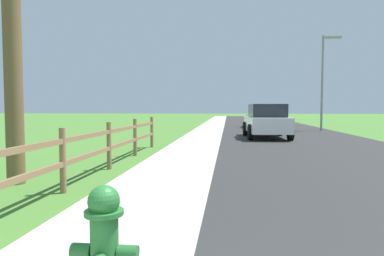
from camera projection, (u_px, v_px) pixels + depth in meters
The scene contains 9 objects.
ground_plane at pixel (224, 128), 25.56m from camera, with size 120.00×120.00×0.00m, color #46792F.
road_asphalt at pixel (269, 126), 27.19m from camera, with size 7.00×66.00×0.01m, color #2B2B2B.
curb_concrete at pixel (186, 126), 27.86m from camera, with size 6.00×66.00×0.01m, color #B9B5A7.
grass_verge at pixel (168, 126), 28.02m from camera, with size 5.00×66.00×0.00m, color #46792F.
fire_hydrant at pixel (104, 246), 2.55m from camera, with size 0.50×0.43×0.91m.
rail_fence at pixel (90, 148), 7.13m from camera, with size 0.11×11.77×1.13m.
parked_suv_white at pixel (266, 121), 16.97m from camera, with size 2.14×4.30×1.64m.
parked_car_red at pixel (261, 117), 25.81m from camera, with size 2.23×4.43×1.53m.
street_lamp at pixel (324, 74), 22.13m from camera, with size 1.17×0.20×6.02m.
Camera 1 is at (0.33, -0.63, 1.47)m, focal length 32.78 mm.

